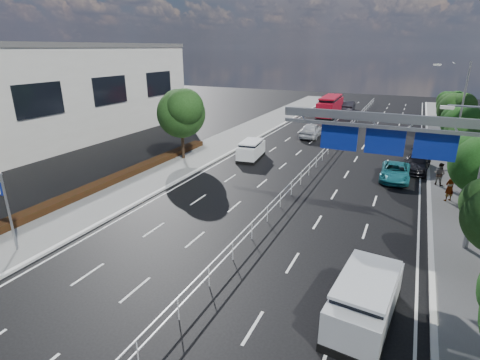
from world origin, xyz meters
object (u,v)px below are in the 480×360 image
at_px(overhead_gantry, 400,138).
at_px(red_bus, 330,106).
at_px(near_car_silver, 311,130).
at_px(pedestrian_b, 440,174).
at_px(near_car_dark, 349,106).
at_px(silver_minivan, 365,300).
at_px(parked_car_teal, 395,172).
at_px(parked_car_dark, 417,163).
at_px(toilet_sign, 0,198).
at_px(white_minivan, 251,150).
at_px(pedestrian_a, 450,187).

relative_size(overhead_gantry, red_bus, 1.01).
distance_m(near_car_silver, pedestrian_b, 17.84).
bearing_deg(near_car_dark, pedestrian_b, 107.61).
relative_size(near_car_silver, silver_minivan, 1.01).
distance_m(near_car_silver, parked_car_teal, 15.52).
xyz_separation_m(near_car_silver, pedestrian_b, (13.04, -12.18, 0.15)).
bearing_deg(pedestrian_b, parked_car_dark, -35.88).
height_order(toilet_sign, white_minivan, toilet_sign).
bearing_deg(near_car_silver, pedestrian_a, 130.07).
bearing_deg(pedestrian_a, toilet_sign, -4.46).
relative_size(parked_car_teal, pedestrian_b, 2.72).
bearing_deg(near_car_silver, parked_car_teal, 128.66).
xyz_separation_m(toilet_sign, white_minivan, (4.69, 20.85, -2.08)).
relative_size(near_car_dark, pedestrian_a, 2.55).
relative_size(white_minivan, near_car_dark, 0.85).
xyz_separation_m(parked_car_dark, pedestrian_b, (1.58, -3.64, 0.31)).
bearing_deg(near_car_dark, toilet_sign, 78.89).
distance_m(pedestrian_a, pedestrian_b, 3.29).
bearing_deg(pedestrian_b, overhead_gantry, 104.66).
xyz_separation_m(near_car_silver, parked_car_teal, (9.94, -11.91, -0.20)).
height_order(near_car_silver, pedestrian_a, pedestrian_a).
distance_m(overhead_gantry, silver_minivan, 9.18).
height_order(overhead_gantry, white_minivan, overhead_gantry).
distance_m(red_bus, pedestrian_a, 34.18).
bearing_deg(pedestrian_b, pedestrian_a, 129.35).
bearing_deg(near_car_dark, parked_car_teal, 102.98).
xyz_separation_m(parked_car_teal, pedestrian_b, (3.10, -0.27, 0.35)).
height_order(pedestrian_a, pedestrian_b, pedestrian_a).
bearing_deg(parked_car_dark, silver_minivan, -88.10).
height_order(white_minivan, red_bus, red_bus).
height_order(parked_car_dark, pedestrian_a, pedestrian_a).
bearing_deg(toilet_sign, pedestrian_b, 44.24).
bearing_deg(near_car_dark, parked_car_dark, 107.20).
bearing_deg(parked_car_teal, near_car_dark, 104.46).
bearing_deg(white_minivan, red_bus, 79.88).
bearing_deg(overhead_gantry, white_minivan, 140.31).
bearing_deg(near_car_silver, red_bus, -86.91).
xyz_separation_m(near_car_silver, near_car_dark, (0.62, 21.69, -0.04)).
bearing_deg(near_car_dark, near_car_silver, 85.83).
distance_m(parked_car_dark, pedestrian_b, 3.98).
distance_m(overhead_gantry, near_car_silver, 24.83).
relative_size(overhead_gantry, silver_minivan, 2.07).
relative_size(near_car_silver, parked_car_dark, 1.04).
bearing_deg(silver_minivan, parked_car_dark, 91.59).
bearing_deg(silver_minivan, near_car_dark, 105.84).
bearing_deg(near_car_dark, red_bus, 71.62).
distance_m(red_bus, near_car_dark, 6.55).
distance_m(overhead_gantry, red_bus, 39.45).
distance_m(overhead_gantry, pedestrian_b, 11.34).
relative_size(near_car_dark, parked_car_teal, 1.05).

